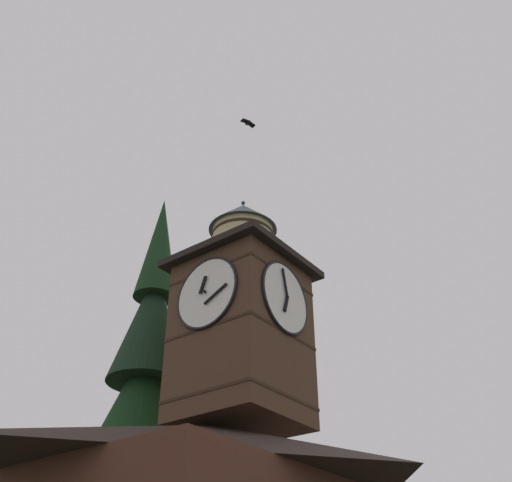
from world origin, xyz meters
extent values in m
pyramid|color=#2D231E|center=(1.17, -1.45, 5.79)|extent=(11.91, 9.40, 2.07)
cube|color=#4C3323|center=(0.35, -0.96, 9.61)|extent=(3.60, 3.60, 5.57)
cube|color=#352318|center=(0.35, -0.96, 7.49)|extent=(3.64, 3.64, 0.10)
cube|color=#352318|center=(0.35, -0.96, 9.58)|extent=(3.64, 3.64, 0.10)
cube|color=#352318|center=(0.35, -0.96, 11.67)|extent=(3.64, 3.64, 0.10)
cylinder|color=white|center=(0.35, 0.87, 10.80)|extent=(2.48, 0.10, 2.48)
torus|color=black|center=(0.35, 0.89, 10.80)|extent=(2.58, 0.10, 2.58)
cube|color=black|center=(0.44, 0.97, 10.50)|extent=(0.30, 0.04, 0.63)
cube|color=black|center=(0.46, 0.97, 11.29)|extent=(0.30, 0.04, 1.01)
sphere|color=black|center=(0.35, 0.98, 10.80)|extent=(0.10, 0.10, 0.10)
cylinder|color=white|center=(2.17, -0.96, 10.80)|extent=(0.10, 2.48, 2.48)
torus|color=black|center=(2.20, -0.96, 10.80)|extent=(0.10, 2.58, 2.58)
cube|color=black|center=(2.27, -1.07, 11.09)|extent=(0.04, 0.32, 0.62)
cube|color=black|center=(2.27, -0.51, 10.57)|extent=(0.04, 0.95, 0.52)
sphere|color=black|center=(2.28, -0.96, 10.80)|extent=(0.10, 0.10, 0.10)
cube|color=black|center=(0.35, -0.96, 12.52)|extent=(4.30, 4.30, 0.25)
cylinder|color=tan|center=(0.35, -0.96, 13.43)|extent=(2.27, 2.27, 1.58)
cylinder|color=#2D2319|center=(0.35, -0.96, 12.91)|extent=(2.33, 2.33, 0.10)
cylinder|color=#2D2319|center=(0.35, -0.96, 13.43)|extent=(2.33, 2.33, 0.10)
cylinder|color=#2D2319|center=(0.35, -0.96, 13.96)|extent=(2.33, 2.33, 0.10)
cone|color=#424C5B|center=(0.35, -0.96, 14.82)|extent=(2.57, 2.57, 1.20)
sphere|color=#384251|center=(0.35, -0.96, 15.52)|extent=(0.16, 0.16, 0.16)
cone|color=#143218|center=(0.11, -5.71, 8.50)|extent=(4.30, 4.30, 5.46)
cone|color=black|center=(0.11, -5.71, 11.89)|extent=(3.03, 3.03, 5.01)
cone|color=#17321A|center=(0.11, -5.71, 15.47)|extent=(1.77, 1.77, 4.95)
ellipsoid|color=black|center=(1.40, 0.06, 18.37)|extent=(0.22, 0.31, 0.16)
cube|color=black|center=(1.25, 0.10, 18.37)|extent=(0.35, 0.27, 0.08)
cube|color=black|center=(1.55, 0.02, 18.37)|extent=(0.35, 0.27, 0.08)
camera|label=1|loc=(15.29, 11.02, 1.30)|focal=43.12mm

